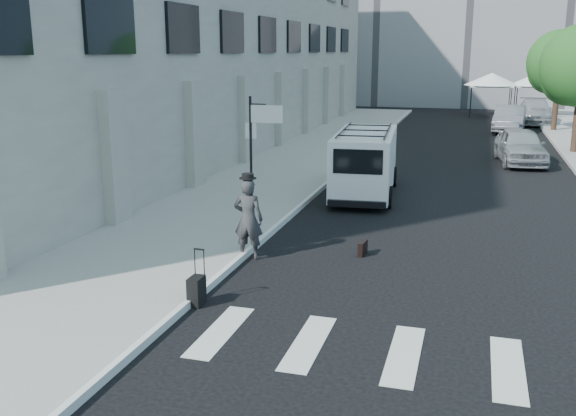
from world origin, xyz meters
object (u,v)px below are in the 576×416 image
Objects in this scene: briefcase at (363,248)px; parked_car_c at (534,112)px; cargo_van at (365,162)px; parked_car_b at (509,119)px; parked_car_a at (521,146)px; businessman at (248,219)px; suitcase at (196,291)px.

briefcase is 32.09m from parked_car_c.
parked_car_b is (5.45, 19.48, -0.32)m from cargo_van.
parked_car_c reaches higher than parked_car_b.
parked_car_a is at bearing -93.35° from parked_car_c.
parked_car_b is at bearing -106.50° from businessman.
suitcase is at bearing -102.35° from cargo_van.
parked_car_b reaches higher than suitcase.
cargo_van is at bearing 106.41° from briefcase.
parked_car_a is at bearing -116.00° from businessman.
parked_car_a is 16.89m from parked_car_c.
parked_car_b reaches higher than parked_car_a.
businessman reaches higher than briefcase.
cargo_van reaches higher than parked_car_c.
suitcase is (0.00, -2.99, -0.67)m from businessman.
suitcase is 0.19× the size of parked_car_c.
briefcase is (2.55, 1.01, -0.79)m from businessman.
businessman is at bearing -151.39° from briefcase.
suitcase is 10.84m from cargo_van.
suitcase is 0.19× the size of cargo_van.
briefcase is at bearing -98.28° from parked_car_c.
cargo_van is at bearing -102.91° from businessman.
suitcase is 19.93m from parked_car_a.
parked_car_c is at bearing 77.41° from parked_car_a.
businessman is 0.33× the size of cargo_van.
parked_car_b is (0.00, 11.51, 0.03)m from parked_car_a.
parked_car_c is (7.25, 24.78, -0.30)m from cargo_van.
parked_car_b is at bearing 83.53° from parked_car_a.
businessman is 3.07m from suitcase.
briefcase is 0.10× the size of parked_car_a.
parked_car_c is at bearing 76.49° from parked_car_b.
parked_car_a is at bearing 80.61° from briefcase.
cargo_van reaches higher than briefcase.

